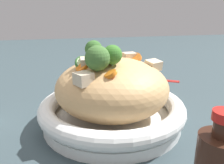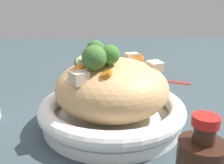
# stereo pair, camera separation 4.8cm
# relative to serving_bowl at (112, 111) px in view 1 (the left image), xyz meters

# --- Properties ---
(ground_plane) EXTENTS (3.00, 3.00, 0.00)m
(ground_plane) POSITION_rel_serving_bowl_xyz_m (0.00, 0.00, -0.03)
(ground_plane) COLOR #344348
(serving_bowl) EXTENTS (0.31, 0.31, 0.06)m
(serving_bowl) POSITION_rel_serving_bowl_xyz_m (0.00, 0.00, 0.00)
(serving_bowl) COLOR white
(serving_bowl) RESTS_ON ground_plane
(noodle_heap) EXTENTS (0.23, 0.23, 0.12)m
(noodle_heap) POSITION_rel_serving_bowl_xyz_m (0.00, 0.00, 0.05)
(noodle_heap) COLOR tan
(noodle_heap) RESTS_ON serving_bowl
(broccoli_florets) EXTENTS (0.07, 0.14, 0.06)m
(broccoli_florets) POSITION_rel_serving_bowl_xyz_m (-0.03, -0.02, 0.13)
(broccoli_florets) COLOR #A1C274
(broccoli_florets) RESTS_ON serving_bowl
(carrot_coins) EXTENTS (0.15, 0.16, 0.04)m
(carrot_coins) POSITION_rel_serving_bowl_xyz_m (0.01, 0.01, 0.11)
(carrot_coins) COLOR orange
(carrot_coins) RESTS_ON serving_bowl
(zucchini_slices) EXTENTS (0.10, 0.11, 0.04)m
(zucchini_slices) POSITION_rel_serving_bowl_xyz_m (-0.02, 0.01, 0.11)
(zucchini_slices) COLOR beige
(zucchini_slices) RESTS_ON serving_bowl
(chicken_chunks) EXTENTS (0.19, 0.14, 0.04)m
(chicken_chunks) POSITION_rel_serving_bowl_xyz_m (0.00, -0.01, 0.10)
(chicken_chunks) COLOR beige
(chicken_chunks) RESTS_ON serving_bowl
(chopsticks_pair) EXTENTS (0.20, 0.13, 0.01)m
(chopsticks_pair) POSITION_rel_serving_bowl_xyz_m (0.19, 0.29, -0.02)
(chopsticks_pair) COLOR red
(chopsticks_pair) RESTS_ON ground_plane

